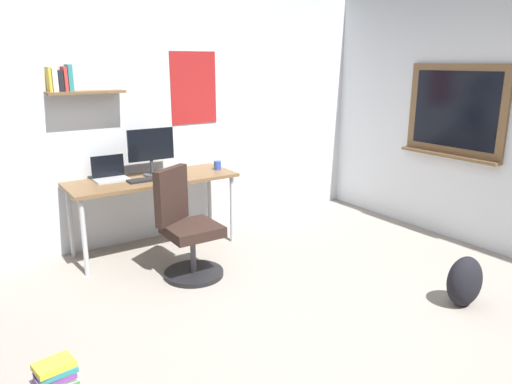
{
  "coord_description": "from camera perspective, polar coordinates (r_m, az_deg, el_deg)",
  "views": [
    {
      "loc": [
        -2.0,
        -2.23,
        1.82
      ],
      "look_at": [
        -0.04,
        0.72,
        0.85
      ],
      "focal_mm": 33.59,
      "sensor_mm": 36.0,
      "label": 1
    }
  ],
  "objects": [
    {
      "name": "book_stack_on_floor",
      "position": [
        3.16,
        -22.74,
        -19.4
      ],
      "size": [
        0.24,
        0.19,
        0.17
      ],
      "color": "#3D934C",
      "rests_on": "ground"
    },
    {
      "name": "keyboard",
      "position": [
        4.63,
        -12.8,
        1.46
      ],
      "size": [
        0.37,
        0.13,
        0.02
      ],
      "primitive_type": "cube",
      "color": "black",
      "rests_on": "desk"
    },
    {
      "name": "laptop",
      "position": [
        4.74,
        -16.97,
        2.04
      ],
      "size": [
        0.31,
        0.21,
        0.23
      ],
      "color": "#ADAFB5",
      "rests_on": "desk"
    },
    {
      "name": "monitor_primary",
      "position": [
        4.78,
        -12.39,
        5.09
      ],
      "size": [
        0.46,
        0.17,
        0.46
      ],
      "color": "#38383D",
      "rests_on": "desk"
    },
    {
      "name": "coffee_mug",
      "position": [
        4.99,
        -4.62,
        3.2
      ],
      "size": [
        0.08,
        0.08,
        0.09
      ],
      "primitive_type": "cylinder",
      "color": "#334CA5",
      "rests_on": "desk"
    },
    {
      "name": "wall_back",
      "position": [
        5.11,
        -10.6,
        9.23
      ],
      "size": [
        5.0,
        0.3,
        2.6
      ],
      "color": "silver",
      "rests_on": "ground"
    },
    {
      "name": "ground_plane",
      "position": [
        3.5,
        7.39,
        -16.12
      ],
      "size": [
        5.2,
        5.2,
        0.0
      ],
      "primitive_type": "plane",
      "color": "gray",
      "rests_on": "ground"
    },
    {
      "name": "computer_mouse",
      "position": [
        4.73,
        -9.65,
        2.0
      ],
      "size": [
        0.1,
        0.06,
        0.03
      ],
      "primitive_type": "ellipsoid",
      "color": "#262628",
      "rests_on": "desk"
    },
    {
      "name": "backpack",
      "position": [
        4.04,
        23.58,
        -9.73
      ],
      "size": [
        0.32,
        0.22,
        0.4
      ],
      "primitive_type": "ellipsoid",
      "color": "black",
      "rests_on": "ground"
    },
    {
      "name": "desk",
      "position": [
        4.75,
        -12.18,
        0.83
      ],
      "size": [
        1.61,
        0.61,
        0.73
      ],
      "color": "brown",
      "rests_on": "ground"
    },
    {
      "name": "office_chair",
      "position": [
        4.19,
        -8.32,
        -4.58
      ],
      "size": [
        0.55,
        0.56,
        0.95
      ],
      "color": "black",
      "rests_on": "ground"
    }
  ]
}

